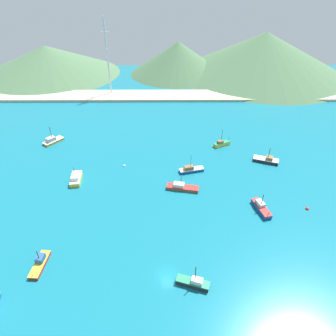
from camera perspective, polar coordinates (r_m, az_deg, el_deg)
name	(u,v)px	position (r m, az deg, el deg)	size (l,w,h in m)	color
ground	(167,192)	(89.48, -0.23, -4.57)	(260.00, 280.00, 0.50)	#146B7F
fishing_boat_0	(40,263)	(75.46, -23.52, -16.51)	(2.72, 7.65, 4.47)	red
fishing_boat_1	(266,160)	(107.69, 18.50, 1.52)	(8.95, 5.73, 5.51)	#232328
fishing_boat_2	(182,187)	(89.67, 2.73, -3.73)	(10.10, 4.44, 4.85)	brown
fishing_boat_3	(222,144)	(113.59, 10.32, 4.67)	(6.81, 4.96, 6.74)	gold
fishing_boat_4	(261,208)	(86.20, 17.57, -7.32)	(4.11, 8.21, 5.41)	#14478C
fishing_boat_5	(191,169)	(97.39, 4.44, -0.29)	(8.38, 4.07, 6.33)	#14478C
fishing_boat_7	(194,283)	(66.84, 4.96, -21.21)	(7.35, 4.01, 6.12)	#232328
fishing_boat_8	(76,178)	(97.15, -17.40, -1.95)	(3.84, 7.71, 5.38)	gold
fishing_boat_9	(53,140)	(122.22, -21.43, 4.99)	(7.29, 8.09, 6.70)	orange
buoy_0	(307,209)	(91.67, 25.33, -7.11)	(0.99, 0.99, 0.99)	red
buoy_1	(124,166)	(101.22, -8.48, 0.42)	(0.84, 0.84, 0.84)	silver
beach_strip	(166,96)	(158.77, -0.31, 13.82)	(247.00, 14.82, 1.20)	#C6B793
hill_west	(47,60)	(208.45, -22.35, 18.72)	(88.16, 88.16, 17.27)	#476B47
hill_central	(178,58)	(196.16, 1.94, 20.52)	(60.12, 60.12, 19.19)	#476B47
hill_east	(264,54)	(203.15, 18.00, 20.31)	(105.42, 105.42, 24.78)	#476B47
radio_tower	(107,57)	(159.33, -11.64, 20.25)	(3.76, 3.01, 37.63)	silver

